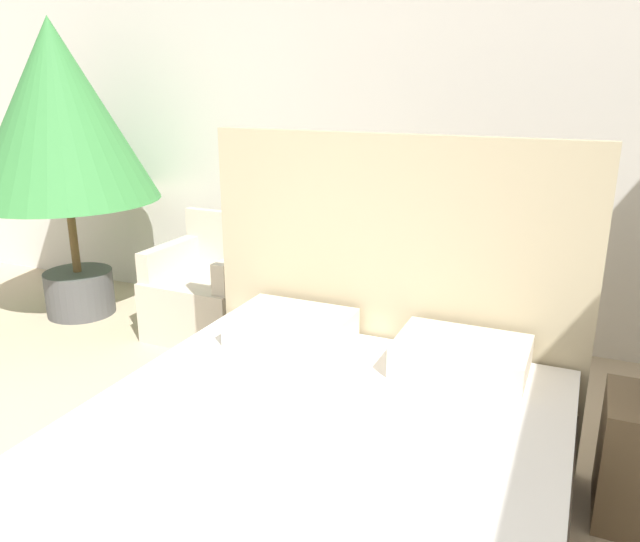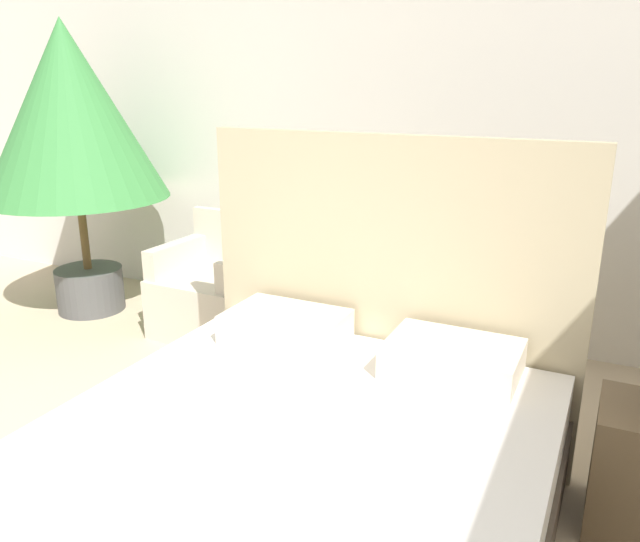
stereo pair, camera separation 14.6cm
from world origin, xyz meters
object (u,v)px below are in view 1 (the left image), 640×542
Objects in this scene: side_table at (268,315)px; armchair_near_window_right at (336,317)px; bed at (299,498)px; armchair_near_window_left at (209,297)px; potted_palm at (59,119)px.

armchair_near_window_right is at bearing 3.50° from side_table.
bed is 2.35m from armchair_near_window_left.
armchair_near_window_left is 0.48m from side_table.
bed is 2.73× the size of armchair_near_window_right.
side_table is (-1.07, 1.74, -0.09)m from bed.
potted_palm reaches higher than bed.
armchair_near_window_right is at bearing 108.34° from bed.
armchair_near_window_left is at bearing 3.56° from potted_palm.
armchair_near_window_left is at bearing 131.09° from bed.
potted_palm is (-2.08, -0.07, 1.19)m from armchair_near_window_right.
potted_palm is 4.85× the size of side_table.
bed is at bearing -32.51° from potted_palm.
armchair_near_window_left is 0.96m from armchair_near_window_right.
potted_palm is (-1.12, -0.07, 1.19)m from armchair_near_window_left.
side_table is (1.60, 0.04, -1.24)m from potted_palm.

